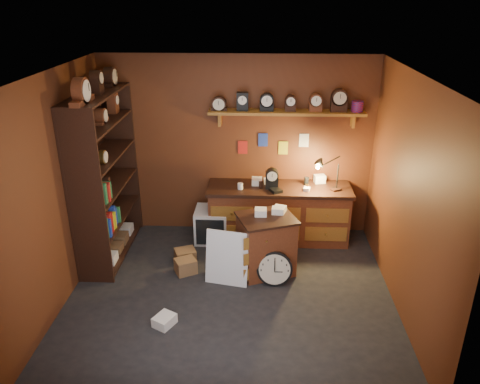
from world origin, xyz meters
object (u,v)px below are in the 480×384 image
workbench (279,210)px  big_round_clock (274,269)px  shelving_unit (102,171)px  low_cabinet (266,242)px

workbench → big_round_clock: bearing=-93.9°
workbench → big_round_clock: (-0.08, -1.22, -0.25)m
shelving_unit → workbench: bearing=11.5°
shelving_unit → big_round_clock: (2.34, -0.72, -1.03)m
low_cabinet → big_round_clock: 0.39m
shelving_unit → workbench: 2.59m
low_cabinet → big_round_clock: bearing=-90.4°
workbench → low_cabinet: workbench is taller
low_cabinet → big_round_clock: size_ratio=1.95×
big_round_clock → low_cabinet: bearing=110.0°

